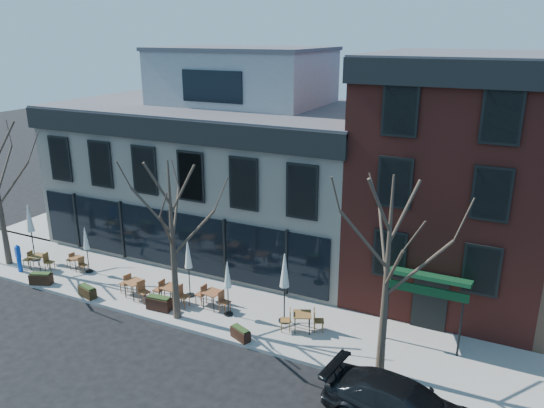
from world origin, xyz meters
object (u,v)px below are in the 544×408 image
at_px(umbrella_0, 30,221).
at_px(parked_sedan, 403,407).
at_px(call_box, 19,257).
at_px(cafe_set_0, 39,260).

bearing_deg(umbrella_0, parked_sedan, -10.68).
distance_m(parked_sedan, umbrella_0, 21.40).
relative_size(call_box, cafe_set_0, 0.82).
bearing_deg(cafe_set_0, call_box, -134.85).
relative_size(parked_sedan, umbrella_0, 1.66).
xyz_separation_m(call_box, umbrella_0, (-0.54, 1.39, 1.43)).
height_order(parked_sedan, call_box, call_box).
distance_m(parked_sedan, call_box, 20.60).
xyz_separation_m(parked_sedan, umbrella_0, (-20.97, 3.96, 1.61)).
xyz_separation_m(call_box, cafe_set_0, (0.65, 0.65, -0.31)).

